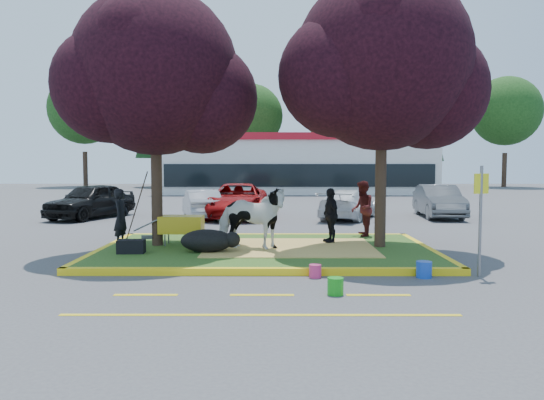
{
  "coord_description": "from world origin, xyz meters",
  "views": [
    {
      "loc": [
        0.2,
        -13.15,
        2.27
      ],
      "look_at": [
        0.16,
        0.5,
        1.31
      ],
      "focal_mm": 35.0,
      "sensor_mm": 36.0,
      "label": 1
    }
  ],
  "objects_px": {
    "bucket_blue": "(424,270)",
    "cow": "(251,218)",
    "car_silver": "(201,204)",
    "calf": "(207,241)",
    "handler": "(121,217)",
    "car_black": "(91,201)",
    "bucket_pink": "(315,271)",
    "sign_post": "(481,210)",
    "wheelbarrow": "(182,225)",
    "bucket_green": "(335,286)"
  },
  "relations": [
    {
      "from": "car_silver",
      "to": "bucket_blue",
      "type": "bearing_deg",
      "value": 102.85
    },
    {
      "from": "handler",
      "to": "sign_post",
      "type": "xyz_separation_m",
      "value": [
        8.0,
        -3.0,
        0.47
      ]
    },
    {
      "from": "wheelbarrow",
      "to": "bucket_blue",
      "type": "relative_size",
      "value": 6.1
    },
    {
      "from": "calf",
      "to": "car_black",
      "type": "height_order",
      "value": "car_black"
    },
    {
      "from": "bucket_blue",
      "to": "car_black",
      "type": "relative_size",
      "value": 0.08
    },
    {
      "from": "wheelbarrow",
      "to": "bucket_green",
      "type": "bearing_deg",
      "value": -52.64
    },
    {
      "from": "cow",
      "to": "bucket_pink",
      "type": "bearing_deg",
      "value": -134.9
    },
    {
      "from": "cow",
      "to": "bucket_blue",
      "type": "height_order",
      "value": "cow"
    },
    {
      "from": "bucket_green",
      "to": "car_black",
      "type": "height_order",
      "value": "car_black"
    },
    {
      "from": "bucket_pink",
      "to": "car_silver",
      "type": "distance_m",
      "value": 11.86
    },
    {
      "from": "cow",
      "to": "car_silver",
      "type": "height_order",
      "value": "cow"
    },
    {
      "from": "handler",
      "to": "sign_post",
      "type": "bearing_deg",
      "value": -103.1
    },
    {
      "from": "calf",
      "to": "bucket_green",
      "type": "bearing_deg",
      "value": -72.79
    },
    {
      "from": "calf",
      "to": "sign_post",
      "type": "distance_m",
      "value": 6.1
    },
    {
      "from": "bucket_blue",
      "to": "car_black",
      "type": "height_order",
      "value": "car_black"
    },
    {
      "from": "wheelbarrow",
      "to": "car_silver",
      "type": "bearing_deg",
      "value": 95.09
    },
    {
      "from": "calf",
      "to": "handler",
      "type": "bearing_deg",
      "value": 136.98
    },
    {
      "from": "bucket_green",
      "to": "bucket_blue",
      "type": "height_order",
      "value": "bucket_blue"
    },
    {
      "from": "handler",
      "to": "sign_post",
      "type": "height_order",
      "value": "sign_post"
    },
    {
      "from": "calf",
      "to": "bucket_pink",
      "type": "relative_size",
      "value": 4.8
    },
    {
      "from": "calf",
      "to": "bucket_blue",
      "type": "distance_m",
      "value": 5.04
    },
    {
      "from": "bucket_green",
      "to": "cow",
      "type": "bearing_deg",
      "value": 112.56
    },
    {
      "from": "bucket_blue",
      "to": "cow",
      "type": "bearing_deg",
      "value": 144.38
    },
    {
      "from": "bucket_blue",
      "to": "car_silver",
      "type": "relative_size",
      "value": 0.09
    },
    {
      "from": "car_silver",
      "to": "handler",
      "type": "bearing_deg",
      "value": 68.42
    },
    {
      "from": "cow",
      "to": "bucket_green",
      "type": "height_order",
      "value": "cow"
    },
    {
      "from": "calf",
      "to": "sign_post",
      "type": "xyz_separation_m",
      "value": [
        5.69,
        -2.02,
        0.92
      ]
    },
    {
      "from": "handler",
      "to": "sign_post",
      "type": "distance_m",
      "value": 8.56
    },
    {
      "from": "bucket_pink",
      "to": "car_silver",
      "type": "height_order",
      "value": "car_silver"
    },
    {
      "from": "bucket_pink",
      "to": "wheelbarrow",
      "type": "bearing_deg",
      "value": 134.31
    },
    {
      "from": "wheelbarrow",
      "to": "sign_post",
      "type": "bearing_deg",
      "value": -25.27
    },
    {
      "from": "bucket_blue",
      "to": "sign_post",
      "type": "bearing_deg",
      "value": 5.07
    },
    {
      "from": "calf",
      "to": "bucket_blue",
      "type": "relative_size",
      "value": 3.85
    },
    {
      "from": "car_black",
      "to": "car_silver",
      "type": "height_order",
      "value": "car_black"
    },
    {
      "from": "bucket_blue",
      "to": "car_silver",
      "type": "distance_m",
      "value": 12.71
    },
    {
      "from": "calf",
      "to": "bucket_green",
      "type": "xyz_separation_m",
      "value": [
        2.65,
        -3.49,
        -0.27
      ]
    },
    {
      "from": "car_silver",
      "to": "calf",
      "type": "bearing_deg",
      "value": 83.58
    },
    {
      "from": "sign_post",
      "to": "bucket_blue",
      "type": "distance_m",
      "value": 1.64
    },
    {
      "from": "wheelbarrow",
      "to": "car_black",
      "type": "relative_size",
      "value": 0.47
    },
    {
      "from": "handler",
      "to": "car_silver",
      "type": "distance_m",
      "value": 8.19
    },
    {
      "from": "handler",
      "to": "wheelbarrow",
      "type": "relative_size",
      "value": 0.73
    },
    {
      "from": "cow",
      "to": "wheelbarrow",
      "type": "height_order",
      "value": "cow"
    },
    {
      "from": "calf",
      "to": "wheelbarrow",
      "type": "relative_size",
      "value": 0.63
    },
    {
      "from": "sign_post",
      "to": "bucket_blue",
      "type": "relative_size",
      "value": 6.77
    },
    {
      "from": "bucket_pink",
      "to": "bucket_blue",
      "type": "bearing_deg",
      "value": 0.0
    },
    {
      "from": "cow",
      "to": "bucket_blue",
      "type": "distance_m",
      "value": 4.41
    },
    {
      "from": "wheelbarrow",
      "to": "bucket_green",
      "type": "relative_size",
      "value": 6.67
    },
    {
      "from": "wheelbarrow",
      "to": "car_silver",
      "type": "xyz_separation_m",
      "value": [
        -0.59,
        7.96,
        -0.08
      ]
    },
    {
      "from": "bucket_green",
      "to": "bucket_pink",
      "type": "bearing_deg",
      "value": 99.97
    },
    {
      "from": "handler",
      "to": "cow",
      "type": "bearing_deg",
      "value": -92.25
    }
  ]
}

